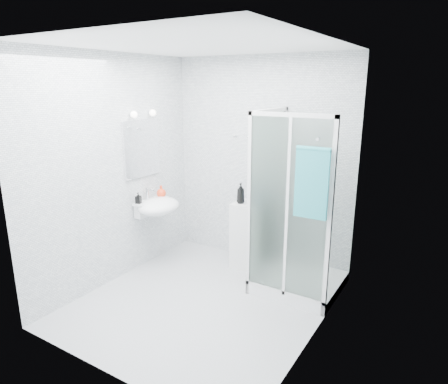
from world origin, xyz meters
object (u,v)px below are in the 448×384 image
Objects in this scene: storage_cabinet at (247,235)px; shampoo_bottle_a at (241,193)px; shampoo_bottle_b at (255,194)px; shower_enclosure at (291,252)px; hand_towel at (312,181)px; soap_dispenser_black at (138,198)px; wall_basin at (157,206)px; soap_dispenser_orange at (161,191)px.

shampoo_bottle_a reaches higher than storage_cabinet.
shower_enclosure is at bearing -25.79° from shampoo_bottle_b.
hand_towel is 2.86× the size of shampoo_bottle_b.
storage_cabinet is 3.32× the size of shampoo_bottle_a.
shampoo_bottle_b is 1.42m from soap_dispenser_black.
hand_towel is at bearing 2.85° from soap_dispenser_black.
wall_basin is 2.35× the size of shampoo_bottle_b.
storage_cabinet is at bearing 31.16° from wall_basin.
storage_cabinet is 6.21× the size of soap_dispenser_black.
soap_dispenser_orange is (-0.95, -0.37, -0.03)m from shampoo_bottle_a.
wall_basin reaches higher than soap_dispenser_black.
shampoo_bottle_a is 0.18m from shampoo_bottle_b.
storage_cabinet is 1.23m from soap_dispenser_orange.
shampoo_bottle_b reaches higher than soap_dispenser_orange.
hand_towel is at bearing -29.33° from shampoo_bottle_a.
shower_enclosure is 7.90× the size of shampoo_bottle_a.
wall_basin is 2.07m from hand_towel.
wall_basin is at bearing -151.71° from storage_cabinet.
soap_dispenser_black is (-0.12, -0.19, 0.13)m from wall_basin.
wall_basin is 2.21× the size of shampoo_bottle_a.
shampoo_bottle_a is (-0.77, 0.22, 0.52)m from shower_enclosure.
storage_cabinet is at bearing 35.39° from soap_dispenser_black.
hand_towel is (1.99, -0.09, 0.59)m from wall_basin.
hand_towel is 4.44× the size of soap_dispenser_orange.
shampoo_bottle_a is at bearing -150.75° from storage_cabinet.
shower_enclosure is 2.93× the size of hand_towel.
soap_dispenser_orange is at bearing 173.02° from hand_towel.
storage_cabinet is (0.96, 0.58, -0.38)m from wall_basin.
storage_cabinet is 1.56m from hand_towel.
hand_towel is at bearing -35.99° from storage_cabinet.
soap_dispenser_orange is (-1.03, -0.42, 0.52)m from storage_cabinet.
shower_enclosure reaches higher than storage_cabinet.
wall_basin reaches higher than storage_cabinet.
soap_dispenser_orange reaches higher than wall_basin.
wall_basin is 1.05m from shampoo_bottle_a.
storage_cabinet is at bearing 32.12° from shampoo_bottle_a.
hand_towel is at bearing -50.51° from shower_enclosure.
hand_towel is 2.12m from soap_dispenser_orange.
shower_enclosure is 1.72m from wall_basin.
storage_cabinet is 3.52× the size of shampoo_bottle_b.
wall_basin is 1.19m from storage_cabinet.
shower_enclosure is 8.38× the size of shampoo_bottle_b.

